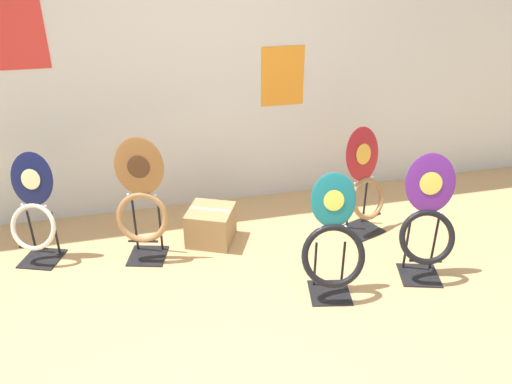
# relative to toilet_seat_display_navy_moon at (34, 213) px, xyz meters

# --- Properties ---
(ground_plane) EXTENTS (14.00, 14.00, 0.00)m
(ground_plane) POSITION_rel_toilet_seat_display_navy_moon_xyz_m (1.43, -1.48, -0.40)
(ground_plane) COLOR tan
(wall_back) EXTENTS (8.00, 0.07, 2.60)m
(wall_back) POSITION_rel_toilet_seat_display_navy_moon_xyz_m (1.43, 0.64, 0.90)
(wall_back) COLOR silver
(wall_back) RESTS_ON ground_plane
(toilet_seat_display_navy_moon) EXTENTS (0.41, 0.38, 0.84)m
(toilet_seat_display_navy_moon) POSITION_rel_toilet_seat_display_navy_moon_xyz_m (0.00, 0.00, 0.00)
(toilet_seat_display_navy_moon) COLOR black
(toilet_seat_display_navy_moon) RESTS_ON ground_plane
(toilet_seat_display_teal_sax) EXTENTS (0.47, 0.39, 0.86)m
(toilet_seat_display_teal_sax) POSITION_rel_toilet_seat_display_navy_moon_xyz_m (2.00, -0.93, -0.01)
(toilet_seat_display_teal_sax) COLOR black
(toilet_seat_display_teal_sax) RESTS_ON ground_plane
(toilet_seat_display_woodgrain) EXTENTS (0.42, 0.35, 0.97)m
(toilet_seat_display_woodgrain) POSITION_rel_toilet_seat_display_navy_moon_xyz_m (0.79, -0.18, 0.06)
(toilet_seat_display_woodgrain) COLOR black
(toilet_seat_display_woodgrain) RESTS_ON ground_plane
(toilet_seat_display_crimson_swirl) EXTENTS (0.42, 0.38, 0.89)m
(toilet_seat_display_crimson_swirl) POSITION_rel_toilet_seat_display_navy_moon_xyz_m (2.57, -0.20, 0.00)
(toilet_seat_display_crimson_swirl) COLOR black
(toilet_seat_display_crimson_swirl) RESTS_ON ground_plane
(toilet_seat_display_purple_note) EXTENTS (0.44, 0.39, 0.91)m
(toilet_seat_display_purple_note) POSITION_rel_toilet_seat_display_navy_moon_xyz_m (2.71, -0.90, 0.03)
(toilet_seat_display_purple_note) COLOR black
(toilet_seat_display_purple_note) RESTS_ON ground_plane
(storage_box) EXTENTS (0.46, 0.46, 0.29)m
(storage_box) POSITION_rel_toilet_seat_display_navy_moon_xyz_m (1.31, -0.07, -0.25)
(storage_box) COLOR #A37F51
(storage_box) RESTS_ON ground_plane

